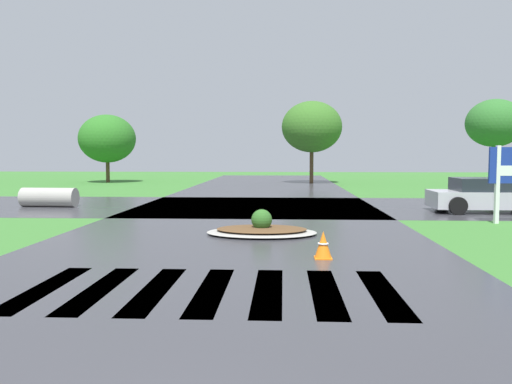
{
  "coord_description": "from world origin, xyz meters",
  "views": [
    {
      "loc": [
        1.13,
        -2.8,
        2.17
      ],
      "look_at": [
        0.29,
        13.57,
        0.98
      ],
      "focal_mm": 37.11,
      "sensor_mm": 36.0,
      "label": 1
    }
  ],
  "objects_px": {
    "car_blue_compact": "(489,196)",
    "traffic_cone": "(323,246)",
    "median_island": "(262,230)",
    "drainage_pipe_stack": "(49,197)"
  },
  "relations": [
    {
      "from": "car_blue_compact",
      "to": "traffic_cone",
      "type": "bearing_deg",
      "value": -126.21
    },
    {
      "from": "median_island",
      "to": "traffic_cone",
      "type": "bearing_deg",
      "value": -66.44
    },
    {
      "from": "car_blue_compact",
      "to": "traffic_cone",
      "type": "xyz_separation_m",
      "value": [
        -6.78,
        -9.08,
        -0.33
      ]
    },
    {
      "from": "car_blue_compact",
      "to": "drainage_pipe_stack",
      "type": "distance_m",
      "value": 17.21
    },
    {
      "from": "traffic_cone",
      "to": "car_blue_compact",
      "type": "bearing_deg",
      "value": 53.23
    },
    {
      "from": "median_island",
      "to": "car_blue_compact",
      "type": "relative_size",
      "value": 0.69
    },
    {
      "from": "median_island",
      "to": "traffic_cone",
      "type": "distance_m",
      "value": 3.51
    },
    {
      "from": "median_island",
      "to": "traffic_cone",
      "type": "xyz_separation_m",
      "value": [
        1.4,
        -3.21,
        0.14
      ]
    },
    {
      "from": "median_island",
      "to": "car_blue_compact",
      "type": "distance_m",
      "value": 10.08
    },
    {
      "from": "car_blue_compact",
      "to": "traffic_cone",
      "type": "height_order",
      "value": "car_blue_compact"
    }
  ]
}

